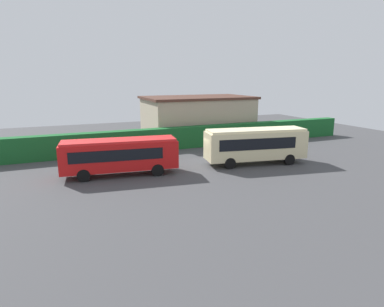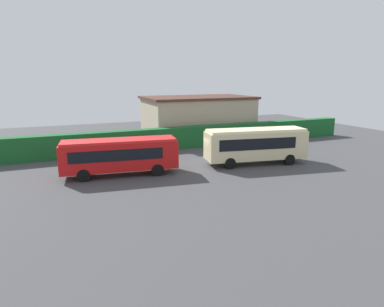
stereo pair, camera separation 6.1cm
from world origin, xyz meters
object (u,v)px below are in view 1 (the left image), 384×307
person_center (281,147)px  traffic_cone (264,144)px  bus_red (120,155)px  person_left (264,147)px  bus_cream (256,144)px

person_center → traffic_cone: bearing=-175.8°
bus_red → person_left: (14.40, 0.73, -0.69)m
bus_cream → bus_red: bearing=-176.2°
bus_red → bus_cream: (12.14, -1.19, 0.14)m
traffic_cone → bus_red: bearing=-164.8°
bus_cream → person_left: (2.26, 1.92, -0.83)m
bus_cream → traffic_cone: 7.95m
bus_red → bus_cream: 12.20m
bus_cream → person_center: bearing=30.4°
person_center → bus_cream: bearing=-52.4°
bus_red → bus_cream: bearing=1.5°
traffic_cone → bus_cream: bearing=-131.0°
bus_red → traffic_cone: bus_red is taller
bus_red → traffic_cone: size_ratio=15.81×
person_center → person_left: bearing=-83.2°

